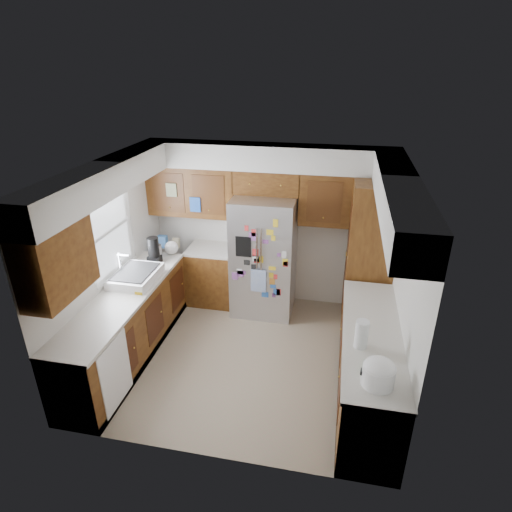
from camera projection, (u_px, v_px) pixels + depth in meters
The scene contains 12 objects.
floor at pixel (247, 356), 5.64m from camera, with size 3.60×3.60×0.00m, color gray.
room_shell at pixel (243, 216), 5.22m from camera, with size 3.64×3.24×2.52m.
left_counter_run at pixel (148, 316), 5.73m from camera, with size 1.36×3.20×0.92m.
right_counter_run at pixel (368, 369), 4.77m from camera, with size 0.63×2.25×0.92m.
pantry at pixel (369, 256), 5.94m from camera, with size 0.60×0.90×2.15m, color #45220D.
fridge at pixel (264, 256), 6.33m from camera, with size 0.90×0.79×1.80m.
bridge_cabinet at pixel (267, 182), 6.08m from camera, with size 0.96×0.34×0.35m, color #45220D.
fridge_top_items at pixel (258, 160), 5.98m from camera, with size 0.76×0.33×0.28m.
sink_assembly at pixel (136, 276), 5.58m from camera, with size 0.52×0.70×0.37m.
left_counter_clutter at pixel (161, 249), 6.22m from camera, with size 0.40×0.88×0.38m.
rice_cooker at pixel (379, 372), 3.77m from camera, with size 0.30×0.29×0.26m.
paper_towel at pixel (362, 334), 4.27m from camera, with size 0.13×0.13×0.30m, color white.
Camera 1 is at (1.03, -4.44, 3.58)m, focal length 30.00 mm.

